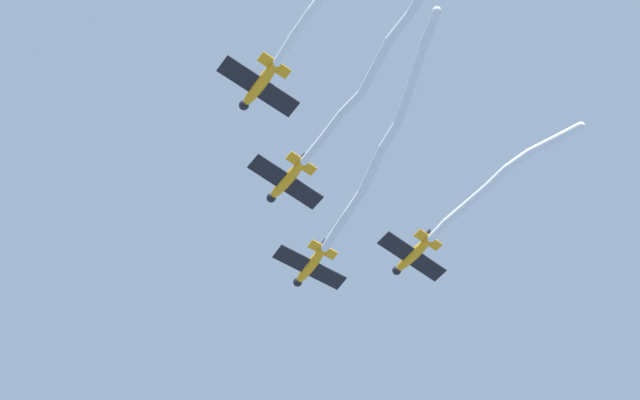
{
  "coord_description": "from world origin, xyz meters",
  "views": [
    {
      "loc": [
        -52.51,
        -29.47,
        5.5
      ],
      "look_at": [
        -11.05,
        -2.66,
        81.29
      ],
      "focal_mm": 51.37,
      "sensor_mm": 36.0,
      "label": 1
    }
  ],
  "objects_px": {
    "airplane_slot": "(259,86)",
    "airplane_left_wing": "(286,181)",
    "airplane_lead": "(310,266)",
    "airplane_right_wing": "(412,256)"
  },
  "relations": [
    {
      "from": "airplane_left_wing",
      "to": "airplane_slot",
      "type": "xyz_separation_m",
      "value": [
        -9.98,
        -3.77,
        -0.3
      ]
    },
    {
      "from": "airplane_lead",
      "to": "airplane_right_wing",
      "type": "bearing_deg",
      "value": -128.58
    },
    {
      "from": "airplane_lead",
      "to": "airplane_right_wing",
      "type": "distance_m",
      "value": 10.67
    },
    {
      "from": "airplane_lead",
      "to": "airplane_left_wing",
      "type": "distance_m",
      "value": 10.68
    },
    {
      "from": "airplane_left_wing",
      "to": "airplane_slot",
      "type": "height_order",
      "value": "airplane_left_wing"
    },
    {
      "from": "airplane_lead",
      "to": "airplane_right_wing",
      "type": "height_order",
      "value": "airplane_right_wing"
    },
    {
      "from": "airplane_lead",
      "to": "airplane_left_wing",
      "type": "relative_size",
      "value": 0.99
    },
    {
      "from": "airplane_slot",
      "to": "airplane_left_wing",
      "type": "bearing_deg",
      "value": -48.54
    },
    {
      "from": "airplane_left_wing",
      "to": "airplane_right_wing",
      "type": "xyz_separation_m",
      "value": [
        14.78,
        -5.77,
        0.3
      ]
    },
    {
      "from": "airplane_left_wing",
      "to": "airplane_lead",
      "type": "bearing_deg",
      "value": -50.14
    }
  ]
}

